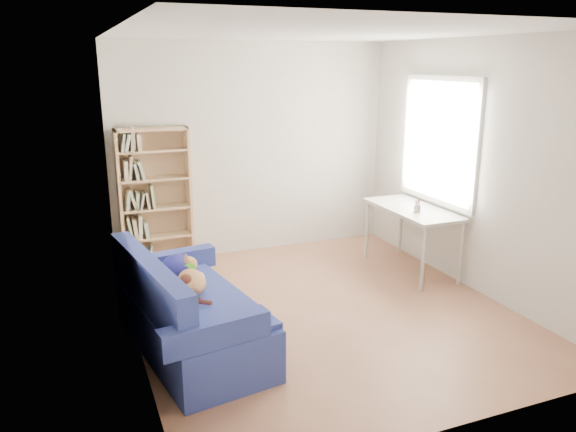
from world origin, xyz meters
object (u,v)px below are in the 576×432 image
at_px(sofa, 187,314).
at_px(pen_cup, 417,208).
at_px(bookshelf, 156,204).
at_px(desk, 412,214).

distance_m(sofa, pen_cup, 2.86).
relative_size(bookshelf, pen_cup, 10.86).
xyz_separation_m(sofa, pen_cup, (2.73, 0.70, 0.48)).
distance_m(bookshelf, pen_cup, 2.99).
height_order(desk, pen_cup, pen_cup).
height_order(bookshelf, desk, bookshelf).
bearing_deg(desk, sofa, -162.26).
height_order(sofa, desk, sofa).
bearing_deg(pen_cup, desk, 68.63).
distance_m(sofa, desk, 2.96).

